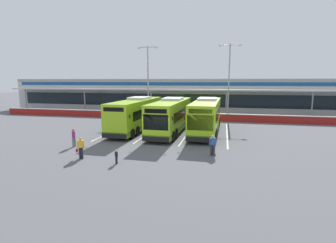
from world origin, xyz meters
name	(u,v)px	position (x,y,z in m)	size (l,w,h in m)	color
ground_plane	(157,144)	(0.00, 0.00, 0.00)	(200.00, 200.00, 0.00)	#56565B
terminal_building	(193,95)	(0.00, 26.91, 3.01)	(70.00, 13.00, 6.00)	silver
red_barrier_wall	(183,116)	(0.00, 14.50, 0.56)	(60.00, 0.40, 1.10)	maroon
coach_bus_leftmost	(137,115)	(-4.00, 5.98, 1.79)	(3.07, 12.20, 3.78)	#9ED11E
coach_bus_left_centre	(171,116)	(0.15, 5.59, 1.79)	(3.07, 12.20, 3.78)	#9ED11E
coach_bus_centre	(206,116)	(3.99, 6.30, 1.79)	(3.07, 12.20, 3.78)	#9ED11E
bay_stripe_far_west	(119,129)	(-6.30, 6.00, 0.00)	(0.14, 13.00, 0.01)	silver
bay_stripe_west	(153,130)	(-2.10, 6.00, 0.00)	(0.14, 13.00, 0.01)	silver
bay_stripe_mid_west	(189,132)	(2.10, 6.00, 0.00)	(0.14, 13.00, 0.01)	silver
bay_stripe_centre	(227,134)	(6.30, 6.00, 0.00)	(0.14, 13.00, 0.01)	silver
pedestrian_with_handbag	(81,147)	(-4.30, -5.46, 0.86)	(0.65, 0.38, 1.62)	black
pedestrian_in_dark_coat	(74,137)	(-6.74, -2.57, 0.87)	(0.44, 0.45, 1.62)	slate
pedestrian_child	(116,156)	(-1.26, -6.00, 0.54)	(0.30, 0.26, 1.00)	black
pedestrian_near_bin	(213,144)	(5.12, -2.56, 0.87)	(0.53, 0.34, 1.62)	#33333D
lamp_post_west	(148,77)	(-6.05, 17.26, 6.29)	(3.24, 0.28, 11.00)	#9E9EA3
lamp_post_centre	(229,77)	(6.45, 17.38, 6.29)	(3.24, 0.28, 11.00)	#9E9EA3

